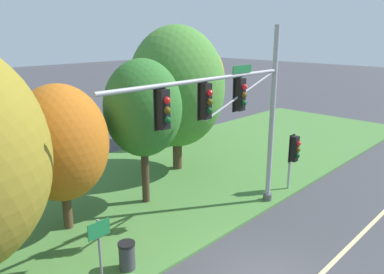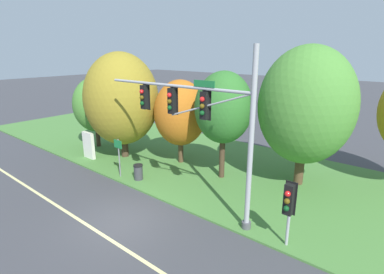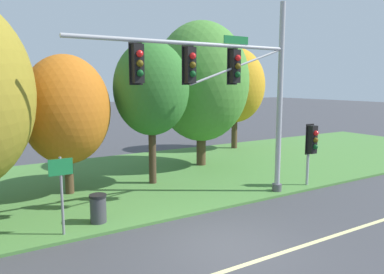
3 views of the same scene
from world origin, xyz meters
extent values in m
plane|color=#3D3D42|center=(0.00, 0.00, 0.00)|extent=(160.00, 160.00, 0.00)
cube|color=beige|center=(0.00, -1.20, 0.00)|extent=(36.00, 0.16, 0.01)
cube|color=#477A38|center=(0.00, 8.25, 0.05)|extent=(48.00, 11.50, 0.10)
cylinder|color=#9EA0A5|center=(4.88, 3.00, 3.94)|extent=(0.22, 0.22, 7.68)
cylinder|color=#4C4C51|center=(4.88, 3.00, 0.25)|extent=(0.40, 0.40, 0.30)
cylinder|color=#9EA0A5|center=(0.59, 3.00, 5.95)|extent=(8.57, 0.14, 0.14)
cylinder|color=#9EA0A5|center=(2.74, 3.00, 5.25)|extent=(4.31, 0.08, 1.48)
cube|color=black|center=(2.54, 3.00, 5.22)|extent=(0.34, 0.28, 1.22)
cube|color=black|center=(2.54, 3.16, 5.22)|extent=(0.46, 0.04, 1.34)
sphere|color=red|center=(2.54, 2.82, 5.52)|extent=(0.22, 0.22, 0.22)
sphere|color=#51420C|center=(2.54, 2.82, 5.22)|extent=(0.22, 0.22, 0.22)
sphere|color=#0C4219|center=(2.54, 2.82, 4.92)|extent=(0.22, 0.22, 0.22)
cube|color=black|center=(0.59, 3.00, 5.22)|extent=(0.34, 0.28, 1.22)
cube|color=black|center=(0.59, 3.16, 5.22)|extent=(0.46, 0.04, 1.34)
sphere|color=red|center=(0.59, 2.82, 5.52)|extent=(0.22, 0.22, 0.22)
sphere|color=#51420C|center=(0.59, 2.82, 5.22)|extent=(0.22, 0.22, 0.22)
sphere|color=#0C4219|center=(0.59, 2.82, 4.92)|extent=(0.22, 0.22, 0.22)
cube|color=black|center=(-1.35, 3.00, 5.22)|extent=(0.34, 0.28, 1.22)
cube|color=black|center=(-1.35, 3.16, 5.22)|extent=(0.46, 0.04, 1.34)
sphere|color=red|center=(-1.35, 2.82, 5.52)|extent=(0.22, 0.22, 0.22)
sphere|color=#51420C|center=(-1.35, 2.82, 5.22)|extent=(0.22, 0.22, 0.22)
sphere|color=#0C4219|center=(-1.35, 2.82, 4.92)|extent=(0.22, 0.22, 0.22)
cube|color=#196B33|center=(2.54, 2.95, 6.17)|extent=(1.10, 0.04, 0.28)
cylinder|color=#9EA0A5|center=(6.69, 2.99, 1.42)|extent=(0.12, 0.12, 2.63)
cube|color=black|center=(6.69, 2.79, 2.17)|extent=(0.34, 0.28, 1.22)
cube|color=black|center=(6.69, 2.95, 2.17)|extent=(0.46, 0.04, 1.34)
sphere|color=red|center=(6.69, 2.61, 2.47)|extent=(0.22, 0.22, 0.22)
sphere|color=#51420C|center=(6.69, 2.61, 2.17)|extent=(0.22, 0.22, 0.22)
sphere|color=#0C4219|center=(6.69, 2.61, 1.87)|extent=(0.22, 0.22, 0.22)
cylinder|color=slate|center=(-3.86, 3.00, 1.29)|extent=(0.08, 0.08, 2.37)
cube|color=#197238|center=(-3.86, 2.97, 2.18)|extent=(0.70, 0.03, 0.49)
cylinder|color=#423021|center=(-10.16, 5.70, 1.31)|extent=(0.34, 0.34, 2.43)
ellipsoid|color=#478433|center=(-10.16, 5.70, 3.45)|extent=(3.35, 3.35, 4.19)
cylinder|color=#423021|center=(-6.58, 5.53, 1.49)|extent=(0.51, 0.51, 2.77)
ellipsoid|color=olive|center=(-6.58, 5.53, 4.28)|extent=(5.12, 5.12, 6.40)
cylinder|color=#4C3823|center=(-2.65, 7.23, 1.34)|extent=(0.35, 0.35, 2.48)
ellipsoid|color=#B76019|center=(-2.65, 7.23, 3.55)|extent=(3.51, 3.51, 4.39)
cylinder|color=#423021|center=(0.96, 6.88, 1.78)|extent=(0.33, 0.33, 3.37)
ellipsoid|color=#2D6B28|center=(0.96, 6.88, 4.38)|extent=(3.33, 3.33, 4.17)
cylinder|color=#4C3823|center=(4.92, 8.94, 1.68)|extent=(0.51, 0.51, 3.16)
ellipsoid|color=#478433|center=(4.92, 8.94, 4.67)|extent=(5.14, 5.14, 6.42)
cube|color=silver|center=(-8.22, 3.66, 1.05)|extent=(1.10, 0.24, 1.90)
cube|color=#4C4C51|center=(-8.62, 3.66, 0.15)|extent=(0.10, 0.20, 0.10)
cube|color=#4C4C51|center=(-7.82, 3.66, 0.15)|extent=(0.10, 0.20, 0.10)
cylinder|color=#38383D|center=(-2.66, 3.42, 0.53)|extent=(0.52, 0.52, 0.85)
cylinder|color=black|center=(-2.66, 3.42, 0.99)|extent=(0.56, 0.56, 0.08)
camera|label=1|loc=(-8.79, -5.38, 7.50)|focal=35.00mm
camera|label=2|loc=(10.30, -7.31, 7.54)|focal=28.00mm
camera|label=3|loc=(-6.18, -8.16, 4.62)|focal=35.00mm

